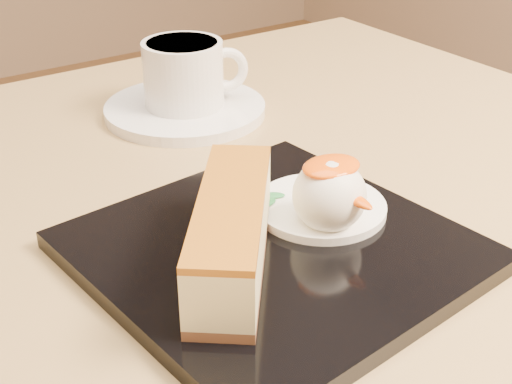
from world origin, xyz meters
TOP-DOWN VIEW (x-y plane):
  - dessert_plate at (-0.02, -0.02)m, footprint 0.24×0.24m
  - cheesecake at (-0.05, -0.03)m, footprint 0.12×0.14m
  - cream_smear at (0.03, -0.01)m, footprint 0.09×0.09m
  - ice_cream_scoop at (0.02, -0.03)m, footprint 0.05×0.05m
  - mango_sauce at (0.02, -0.02)m, footprint 0.04×0.03m
  - mint_sprig at (0.00, 0.02)m, footprint 0.03×0.02m
  - saucer at (0.05, 0.22)m, footprint 0.15×0.15m
  - coffee_cup at (0.06, 0.22)m, footprint 0.10×0.07m

SIDE VIEW (x-z plane):
  - saucer at x=0.05m, z-range 0.72..0.73m
  - dessert_plate at x=-0.02m, z-range 0.72..0.73m
  - cream_smear at x=0.03m, z-range 0.73..0.74m
  - mint_sprig at x=0.00m, z-range 0.74..0.74m
  - cheesecake at x=-0.05m, z-range 0.73..0.78m
  - ice_cream_scoop at x=0.02m, z-range 0.73..0.78m
  - coffee_cup at x=0.06m, z-range 0.73..0.79m
  - mango_sauce at x=0.02m, z-range 0.77..0.78m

